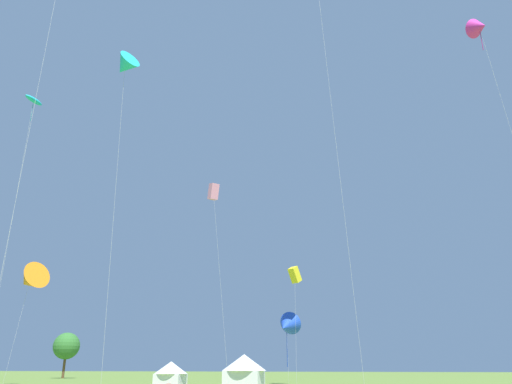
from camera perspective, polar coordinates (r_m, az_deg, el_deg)
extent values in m
cylinder|color=#B2B2B7|center=(38.67, 9.10, 5.68)|extent=(2.00, 1.78, 36.30)
ellipsoid|color=#1EB7CC|center=(61.59, -24.03, 9.56)|extent=(1.26, 2.47, 0.80)
cylinder|color=teal|center=(60.92, -24.22, 8.30)|extent=(0.05, 0.05, 2.11)
cylinder|color=#B2B2B7|center=(56.01, -26.23, -3.86)|extent=(0.28, 0.84, 29.96)
cube|color=yellow|center=(60.31, 4.45, -9.40)|extent=(1.62, 1.87, 2.02)
cylinder|color=#B2B2B7|center=(58.41, 4.55, -15.15)|extent=(0.25, 2.34, 12.28)
cone|color=#E02DA3|center=(50.66, 24.12, 16.81)|extent=(2.55, 2.65, 2.18)
cylinder|color=#9D2072|center=(49.87, 24.35, 15.47)|extent=(0.05, 0.05, 1.94)
cone|color=#1EB7CC|center=(40.70, -14.73, 13.78)|extent=(2.64, 2.48, 2.19)
cylinder|color=#B2B2B7|center=(35.31, -15.91, -2.26)|extent=(0.93, 0.64, 23.77)
cone|color=blue|center=(61.70, 3.52, -14.99)|extent=(3.51, 3.74, 3.35)
cylinder|color=#183599|center=(61.56, 3.58, -17.48)|extent=(0.09, 0.09, 3.92)
cylinder|color=#B2B2B7|center=(61.18, 3.65, -18.03)|extent=(0.26, 0.72, 6.57)
cube|color=pink|center=(53.61, -4.88, 0.03)|extent=(1.43, 1.44, 1.84)
cylinder|color=#B2B2B7|center=(50.44, -4.08, -10.29)|extent=(2.34, 0.94, 19.66)
cone|color=orange|center=(57.13, -24.36, -9.10)|extent=(4.11, 3.93, 3.52)
cylinder|color=#B2B2B7|center=(55.60, -25.65, -14.14)|extent=(0.39, 2.25, 10.44)
cylinder|color=#B2B2B7|center=(33.07, -24.27, 7.35)|extent=(1.01, 2.44, 31.73)
cube|color=white|center=(63.47, -9.74, -20.29)|extent=(3.12, 3.12, 1.17)
cone|color=white|center=(63.45, -9.67, -19.14)|extent=(3.91, 3.91, 1.37)
cube|color=white|center=(60.73, -1.38, -20.43)|extent=(4.07, 4.07, 1.53)
cone|color=white|center=(60.72, -1.36, -18.87)|extent=(5.09, 5.09, 1.78)
cylinder|color=brown|center=(98.60, -21.07, -18.12)|extent=(0.44, 0.44, 3.79)
sphere|color=#33702D|center=(98.66, -20.82, -16.10)|extent=(4.60, 4.60, 4.60)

